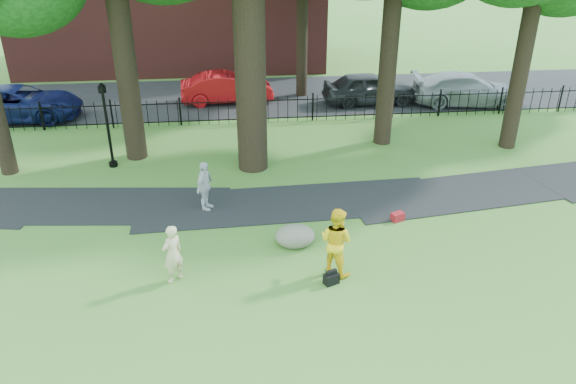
{
  "coord_description": "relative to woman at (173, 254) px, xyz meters",
  "views": [
    {
      "loc": [
        -0.76,
        -12.43,
        8.7
      ],
      "look_at": [
        0.79,
        2.0,
        1.4
      ],
      "focal_mm": 35.0,
      "sensor_mm": 36.0,
      "label": 1
    }
  ],
  "objects": [
    {
      "name": "red_sedan",
      "position": [
        1.52,
        15.23,
        -0.07
      ],
      "size": [
        4.67,
        1.92,
        1.5
      ],
      "primitive_type": "imported",
      "rotation": [
        0.0,
        0.0,
        1.64
      ],
      "color": "red",
      "rests_on": "ground"
    },
    {
      "name": "woman",
      "position": [
        0.0,
        0.0,
        0.0
      ],
      "size": [
        0.7,
        0.69,
        1.64
      ],
      "primitive_type": "imported",
      "rotation": [
        0.0,
        0.0,
        3.88
      ],
      "color": "#C8B88A",
      "rests_on": "ground"
    },
    {
      "name": "man",
      "position": [
        4.24,
        -0.05,
        0.13
      ],
      "size": [
        1.17,
        1.16,
        1.9
      ],
      "primitive_type": "imported",
      "rotation": [
        0.0,
        0.0,
        2.4
      ],
      "color": "yellow",
      "rests_on": "ground"
    },
    {
      "name": "iron_fence",
      "position": [
        2.41,
        12.05,
        -0.22
      ],
      "size": [
        44.0,
        0.04,
        1.2
      ],
      "color": "black",
      "rests_on": "ground"
    },
    {
      "name": "backpack",
      "position": [
        4.05,
        -0.58,
        -0.67
      ],
      "size": [
        0.45,
        0.37,
        0.29
      ],
      "primitive_type": "cube",
      "rotation": [
        0.0,
        0.0,
        0.4
      ],
      "color": "black",
      "rests_on": "ground"
    },
    {
      "name": "navy_van",
      "position": [
        -8.02,
        13.68,
        -0.04
      ],
      "size": [
        5.68,
        2.82,
        1.55
      ],
      "primitive_type": "imported",
      "rotation": [
        0.0,
        0.0,
        1.53
      ],
      "color": "#0E1646",
      "rests_on": "ground"
    },
    {
      "name": "ground",
      "position": [
        2.41,
        0.05,
        -0.82
      ],
      "size": [
        120.0,
        120.0,
        0.0
      ],
      "primitive_type": "plane",
      "color": "#407127",
      "rests_on": "ground"
    },
    {
      "name": "boulder",
      "position": [
        3.34,
        1.41,
        -0.48
      ],
      "size": [
        1.17,
        0.89,
        0.68
      ],
      "primitive_type": "ellipsoid",
      "rotation": [
        0.0,
        0.0,
        -0.02
      ],
      "color": "#696457",
      "rests_on": "ground"
    },
    {
      "name": "footpath",
      "position": [
        3.41,
        3.95,
        -0.82
      ],
      "size": [
        36.07,
        3.85,
        0.03
      ],
      "primitive_type": "cube",
      "rotation": [
        0.0,
        0.0,
        0.03
      ],
      "color": "black",
      "rests_on": "ground"
    },
    {
      "name": "street",
      "position": [
        2.41,
        16.05,
        -0.82
      ],
      "size": [
        80.0,
        7.0,
        0.02
      ],
      "primitive_type": "cube",
      "color": "black",
      "rests_on": "ground"
    },
    {
      "name": "grey_car",
      "position": [
        8.59,
        14.3,
        -0.04
      ],
      "size": [
        4.63,
        1.95,
        1.56
      ],
      "primitive_type": "imported",
      "rotation": [
        0.0,
        0.0,
        1.59
      ],
      "color": "#232326",
      "rests_on": "ground"
    },
    {
      "name": "lamppost",
      "position": [
        -2.87,
        7.71,
        0.78
      ],
      "size": [
        0.32,
        0.32,
        3.25
      ],
      "rotation": [
        0.0,
        0.0,
        -0.4
      ],
      "color": "black",
      "rests_on": "ground"
    },
    {
      "name": "red_bag",
      "position": [
        6.69,
        2.47,
        -0.68
      ],
      "size": [
        0.46,
        0.38,
        0.27
      ],
      "primitive_type": "cube",
      "rotation": [
        0.0,
        0.0,
        0.39
      ],
      "color": "maroon",
      "rests_on": "ground"
    },
    {
      "name": "silver_car",
      "position": [
        13.34,
        13.63,
        -0.04
      ],
      "size": [
        5.6,
        2.83,
        1.56
      ],
      "primitive_type": "imported",
      "rotation": [
        0.0,
        0.0,
        1.45
      ],
      "color": "gray",
      "rests_on": "ground"
    },
    {
      "name": "pedestrian",
      "position": [
        0.72,
        3.86,
        0.01
      ],
      "size": [
        0.77,
        1.05,
        1.66
      ],
      "primitive_type": "imported",
      "rotation": [
        0.0,
        0.0,
        1.15
      ],
      "color": "silver",
      "rests_on": "ground"
    }
  ]
}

